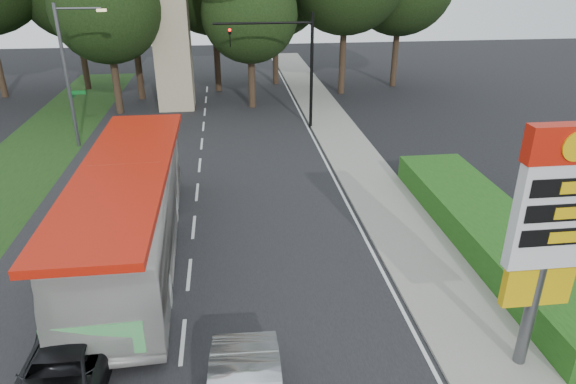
{
  "coord_description": "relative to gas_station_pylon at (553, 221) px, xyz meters",
  "views": [
    {
      "loc": [
        1.62,
        -8.0,
        10.16
      ],
      "look_at": [
        3.72,
        9.27,
        2.2
      ],
      "focal_mm": 32.0,
      "sensor_mm": 36.0,
      "label": 1
    }
  ],
  "objects": [
    {
      "name": "road_surface",
      "position": [
        -9.2,
        10.01,
        -4.44
      ],
      "size": [
        14.0,
        80.0,
        0.02
      ],
      "primitive_type": "cube",
      "color": "black",
      "rests_on": "ground"
    },
    {
      "name": "sidewalk_right",
      "position": [
        -0.7,
        10.01,
        -4.39
      ],
      "size": [
        3.0,
        80.0,
        0.12
      ],
      "primitive_type": "cube",
      "color": "gray",
      "rests_on": "ground"
    },
    {
      "name": "grass_verge_left",
      "position": [
        -18.7,
        16.01,
        -4.44
      ],
      "size": [
        5.0,
        50.0,
        0.02
      ],
      "primitive_type": "cube",
      "color": "#193814",
      "rests_on": "ground"
    },
    {
      "name": "hedge",
      "position": [
        2.3,
        6.01,
        -3.85
      ],
      "size": [
        3.0,
        14.0,
        1.2
      ],
      "primitive_type": "cube",
      "color": "#1C4F15",
      "rests_on": "ground"
    },
    {
      "name": "gas_station_pylon",
      "position": [
        0.0,
        0.0,
        0.0
      ],
      "size": [
        2.1,
        0.45,
        6.85
      ],
      "color": "#59595E",
      "rests_on": "ground"
    },
    {
      "name": "traffic_signal_mast",
      "position": [
        -3.52,
        22.0,
        0.22
      ],
      "size": [
        6.1,
        0.35,
        7.2
      ],
      "color": "black",
      "rests_on": "ground"
    },
    {
      "name": "streetlight_signs",
      "position": [
        -16.19,
        20.01,
        -0.01
      ],
      "size": [
        2.75,
        0.98,
        8.0
      ],
      "color": "#59595E",
      "rests_on": "ground"
    },
    {
      "name": "monument",
      "position": [
        -11.2,
        28.01,
        0.66
      ],
      "size": [
        3.0,
        3.0,
        10.05
      ],
      "color": "tan",
      "rests_on": "ground"
    },
    {
      "name": "transit_bus",
      "position": [
        -11.26,
        7.1,
        -2.66
      ],
      "size": [
        3.51,
        12.94,
        3.58
      ],
      "primitive_type": "imported",
      "rotation": [
        0.0,
        0.0,
        0.04
      ],
      "color": "silver",
      "rests_on": "ground"
    },
    {
      "name": "suv_charcoal",
      "position": [
        -12.0,
        0.35,
        -3.78
      ],
      "size": [
        2.32,
        4.84,
        1.33
      ],
      "primitive_type": "imported",
      "rotation": [
        0.0,
        0.0,
        -0.02
      ],
      "color": "black",
      "rests_on": "ground"
    }
  ]
}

